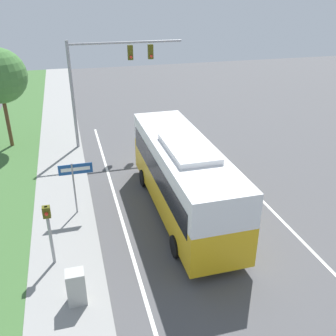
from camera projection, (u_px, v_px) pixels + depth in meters
name	position (u px, v px, depth m)	size (l,w,h in m)	color
ground_plane	(210.00, 233.00, 16.57)	(80.00, 80.00, 0.00)	#4C4C4F
sidewalk	(66.00, 256.00, 15.05)	(2.80, 80.00, 0.12)	gray
lane_divider_near	(130.00, 246.00, 15.70)	(0.14, 30.00, 0.01)	silver
lane_divider_far	(282.00, 221.00, 17.43)	(0.14, 30.00, 0.01)	silver
bus	(183.00, 173.00, 17.25)	(2.73, 10.01, 3.76)	gold
signal_gantry	(105.00, 71.00, 23.73)	(7.29, 0.41, 6.99)	#939399
pedestrian_signal	(49.00, 226.00, 13.88)	(0.28, 0.34, 2.65)	#939399
street_sign	(75.00, 178.00, 17.12)	(1.53, 0.08, 2.68)	#939399
utility_cabinet	(76.00, 287.00, 12.51)	(0.62, 0.53, 1.27)	#A8A8A3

